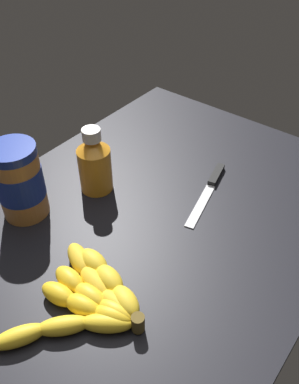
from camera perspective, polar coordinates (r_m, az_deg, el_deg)
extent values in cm
cube|color=black|center=(80.66, 1.68, -3.26)|extent=(81.17, 63.93, 3.79)
ellipsoid|color=yellow|center=(63.33, -3.47, -15.25)|extent=(5.69, 7.16, 3.65)
ellipsoid|color=yellow|center=(65.93, -5.77, -12.20)|extent=(5.13, 6.99, 3.65)
ellipsoid|color=yellow|center=(68.65, -8.25, -9.58)|extent=(4.51, 6.72, 3.65)
ellipsoid|color=yellow|center=(63.33, -4.55, -15.68)|extent=(3.88, 7.42, 3.23)
ellipsoid|color=yellow|center=(66.13, -7.71, -12.52)|extent=(4.92, 7.73, 3.23)
ellipsoid|color=yellow|center=(69.50, -9.87, -9.26)|extent=(5.83, 7.85, 3.23)
ellipsoid|color=yellow|center=(62.78, -4.83, -16.46)|extent=(4.07, 6.46, 3.25)
ellipsoid|color=yellow|center=(64.70, -8.35, -14.34)|extent=(3.32, 6.11, 3.25)
ellipsoid|color=yellow|center=(67.13, -11.21, -11.98)|extent=(3.92, 6.40, 3.25)
ellipsoid|color=yellow|center=(62.46, -5.23, -17.04)|extent=(5.10, 6.89, 3.17)
ellipsoid|color=yellow|center=(63.98, -9.38, -15.52)|extent=(4.51, 6.75, 3.17)
ellipsoid|color=yellow|center=(66.07, -12.96, -13.66)|extent=(3.87, 6.51, 3.17)
ellipsoid|color=yellow|center=(62.13, -6.10, -17.91)|extent=(6.89, 8.01, 2.87)
ellipsoid|color=yellow|center=(62.85, -12.05, -17.95)|extent=(7.71, 7.37, 2.87)
ellipsoid|color=yellow|center=(63.50, -17.89, -18.81)|extent=(8.19, 6.41, 2.87)
cylinder|color=brown|center=(61.42, -1.63, -17.96)|extent=(2.00, 2.00, 3.00)
cylinder|color=#B27238|center=(77.94, -17.74, 0.99)|extent=(8.59, 8.59, 13.39)
cylinder|color=navy|center=(77.54, -17.84, 1.37)|extent=(8.76, 8.76, 6.02)
cylinder|color=navy|center=(73.59, -18.91, 5.46)|extent=(8.62, 8.62, 1.61)
cylinder|color=orange|center=(81.77, -7.65, 3.16)|extent=(6.64, 6.64, 9.36)
cone|color=orange|center=(78.33, -8.03, 6.56)|extent=(6.64, 6.64, 2.41)
cylinder|color=white|center=(77.03, -8.19, 8.01)|extent=(3.58, 3.58, 2.31)
cube|color=silver|center=(80.16, 7.20, -1.82)|extent=(13.23, 4.78, 0.50)
cube|color=black|center=(87.44, 9.39, 2.42)|extent=(7.18, 3.17, 1.20)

